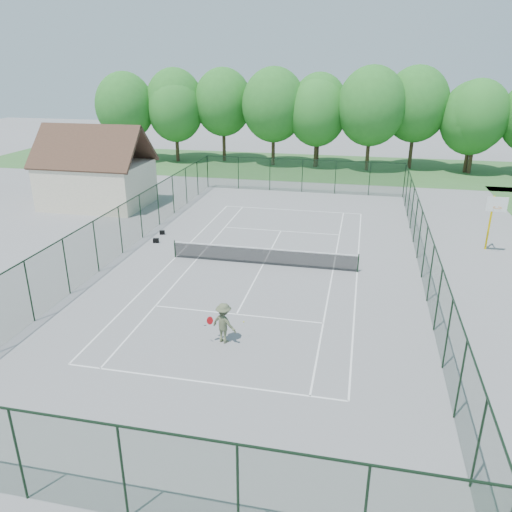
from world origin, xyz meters
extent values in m
plane|color=gray|center=(0.00, 0.00, 0.00)|extent=(140.00, 140.00, 0.00)
cube|color=#3C6E34|center=(0.00, 30.00, 0.01)|extent=(80.00, 16.00, 0.01)
cube|color=white|center=(0.00, 11.88, 0.00)|extent=(10.97, 0.08, 0.01)
cube|color=white|center=(0.00, -11.88, 0.00)|extent=(10.97, 0.08, 0.01)
cube|color=white|center=(0.00, 6.40, 0.00)|extent=(8.23, 0.08, 0.01)
cube|color=white|center=(0.00, -6.40, 0.00)|extent=(8.23, 0.08, 0.01)
cube|color=white|center=(5.49, 0.00, 0.00)|extent=(0.08, 23.77, 0.01)
cube|color=white|center=(-5.49, 0.00, 0.00)|extent=(0.08, 23.77, 0.01)
cube|color=white|center=(4.12, 0.00, 0.00)|extent=(0.08, 23.77, 0.01)
cube|color=white|center=(-4.12, 0.00, 0.00)|extent=(0.08, 23.77, 0.01)
cube|color=white|center=(0.00, 0.00, 0.00)|extent=(0.08, 12.80, 0.01)
cylinder|color=black|center=(-5.50, 0.00, 0.55)|extent=(0.08, 0.08, 1.10)
cylinder|color=black|center=(5.50, 0.00, 0.55)|extent=(0.08, 0.08, 1.10)
cube|color=black|center=(0.00, 0.00, 0.50)|extent=(11.00, 0.02, 0.96)
cube|color=white|center=(0.00, 0.00, 1.00)|extent=(11.00, 0.05, 0.07)
cube|color=#1A3B1F|center=(0.00, 18.00, 1.50)|extent=(18.00, 0.02, 3.00)
cube|color=#1A3B1F|center=(0.00, -18.00, 1.50)|extent=(18.00, 0.02, 3.00)
cube|color=#1A3B1F|center=(9.00, 0.00, 1.50)|extent=(0.02, 36.00, 3.00)
cube|color=#1A3B1F|center=(-9.00, 0.00, 1.50)|extent=(0.02, 36.00, 3.00)
cube|color=black|center=(0.00, 18.00, 3.00)|extent=(18.00, 0.05, 0.05)
cube|color=black|center=(0.00, -18.00, 3.00)|extent=(18.00, 0.05, 0.05)
cube|color=black|center=(9.00, 0.00, 3.00)|extent=(0.05, 36.00, 0.05)
cube|color=black|center=(-9.00, 0.00, 3.00)|extent=(0.05, 36.00, 0.05)
cube|color=#F4E5C5|center=(-16.00, 10.00, 1.75)|extent=(8.00, 6.00, 3.50)
cube|color=#4F3526|center=(-16.00, 11.50, 5.00)|extent=(8.60, 3.27, 3.27)
cube|color=#4F3526|center=(-16.00, 8.50, 5.00)|extent=(8.60, 3.27, 3.27)
cylinder|color=#42301E|center=(-16.50, 30.00, 2.10)|extent=(0.40, 0.40, 4.20)
ellipsoid|color=#2F842C|center=(-16.50, 30.00, 6.00)|extent=(6.40, 6.40, 7.40)
cylinder|color=#42301E|center=(0.00, 30.00, 2.10)|extent=(0.40, 0.40, 4.20)
ellipsoid|color=#2F842C|center=(0.00, 30.00, 6.00)|extent=(6.40, 6.40, 7.40)
cylinder|color=#42301E|center=(16.50, 30.00, 2.10)|extent=(0.40, 0.40, 4.20)
ellipsoid|color=#2F842C|center=(16.50, 30.00, 6.00)|extent=(6.40, 6.40, 7.40)
cylinder|color=#F5C702|center=(13.42, 5.56, 1.75)|extent=(0.12, 0.12, 3.50)
cube|color=#F5C702|center=(13.42, 5.11, 3.35)|extent=(0.08, 0.90, 0.08)
cube|color=white|center=(13.42, 4.66, 3.20)|extent=(1.20, 0.05, 0.90)
torus|color=#D75A00|center=(13.42, 4.43, 3.05)|extent=(0.48, 0.48, 0.02)
cube|color=black|center=(-7.71, 2.23, 0.15)|extent=(0.41, 0.29, 0.29)
cube|color=black|center=(-7.95, 3.92, 0.14)|extent=(0.41, 0.33, 0.28)
imported|color=#545C3E|center=(0.10, -8.91, 0.90)|extent=(1.33, 1.05, 1.80)
sphere|color=gold|center=(0.86, -8.51, 0.83)|extent=(0.07, 0.07, 0.07)
camera|label=1|loc=(5.34, -26.81, 11.22)|focal=35.00mm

